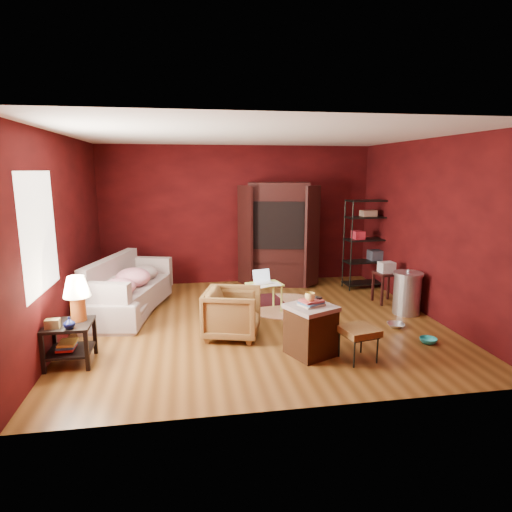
{
  "coord_description": "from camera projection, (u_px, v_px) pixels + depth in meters",
  "views": [
    {
      "loc": [
        -1.05,
        -6.21,
        2.31
      ],
      "look_at": [
        0.0,
        0.2,
        1.0
      ],
      "focal_mm": 30.0,
      "sensor_mm": 36.0,
      "label": 1
    }
  ],
  "objects": [
    {
      "name": "room",
      "position": [
        256.0,
        232.0,
        6.34
      ],
      "size": [
        5.54,
        5.04,
        2.84
      ],
      "color": "brown",
      "rests_on": "ground"
    },
    {
      "name": "sofa",
      "position": [
        127.0,
        287.0,
        7.01
      ],
      "size": [
        0.96,
        2.26,
        0.85
      ],
      "primitive_type": "imported",
      "rotation": [
        0.0,
        0.0,
        1.42
      ],
      "color": "gray",
      "rests_on": "ground"
    },
    {
      "name": "armchair",
      "position": [
        232.0,
        311.0,
        5.97
      ],
      "size": [
        0.86,
        0.89,
        0.76
      ],
      "primitive_type": "imported",
      "rotation": [
        0.0,
        0.0,
        1.3
      ],
      "color": "black",
      "rests_on": "ground"
    },
    {
      "name": "pet_bowl_steel",
      "position": [
        396.0,
        319.0,
        6.37
      ],
      "size": [
        0.26,
        0.13,
        0.26
      ],
      "primitive_type": "imported",
      "rotation": [
        0.0,
        0.0,
        -0.26
      ],
      "color": "silver",
      "rests_on": "ground"
    },
    {
      "name": "pet_bowl_turquoise",
      "position": [
        429.0,
        335.0,
        5.79
      ],
      "size": [
        0.23,
        0.08,
        0.23
      ],
      "primitive_type": "imported",
      "rotation": [
        0.0,
        0.0,
        0.05
      ],
      "color": "#2ABFC4",
      "rests_on": "ground"
    },
    {
      "name": "vase",
      "position": [
        69.0,
        323.0,
        4.93
      ],
      "size": [
        0.15,
        0.16,
        0.13
      ],
      "primitive_type": "imported",
      "rotation": [
        0.0,
        0.0,
        0.13
      ],
      "color": "#0C123D",
      "rests_on": "side_table"
    },
    {
      "name": "mug",
      "position": [
        310.0,
        296.0,
        5.27
      ],
      "size": [
        0.14,
        0.12,
        0.13
      ],
      "primitive_type": "imported",
      "rotation": [
        0.0,
        0.0,
        0.14
      ],
      "color": "#FFE57C",
      "rests_on": "hamper"
    },
    {
      "name": "side_table",
      "position": [
        73.0,
        312.0,
        5.14
      ],
      "size": [
        0.54,
        0.54,
        1.06
      ],
      "rotation": [
        0.0,
        0.0,
        0.01
      ],
      "color": "black",
      "rests_on": "ground"
    },
    {
      "name": "sofa_cushions",
      "position": [
        127.0,
        288.0,
        7.0
      ],
      "size": [
        1.31,
        2.12,
        0.83
      ],
      "rotation": [
        0.0,
        0.0,
        -0.29
      ],
      "color": "gray",
      "rests_on": "sofa"
    },
    {
      "name": "hamper",
      "position": [
        311.0,
        329.0,
        5.39
      ],
      "size": [
        0.7,
        0.7,
        0.75
      ],
      "rotation": [
        0.0,
        0.0,
        0.42
      ],
      "color": "#3A1D0D",
      "rests_on": "ground"
    },
    {
      "name": "footstool",
      "position": [
        359.0,
        332.0,
        5.23
      ],
      "size": [
        0.49,
        0.49,
        0.42
      ],
      "rotation": [
        0.0,
        0.0,
        0.21
      ],
      "color": "black",
      "rests_on": "ground"
    },
    {
      "name": "rug_round",
      "position": [
        287.0,
        306.0,
        7.39
      ],
      "size": [
        1.63,
        1.63,
        0.01
      ],
      "rotation": [
        0.0,
        0.0,
        0.13
      ],
      "color": "beige",
      "rests_on": "ground"
    },
    {
      "name": "rug_oriental",
      "position": [
        251.0,
        301.0,
        7.62
      ],
      "size": [
        1.18,
        0.86,
        0.01
      ],
      "rotation": [
        0.0,
        0.0,
        0.12
      ],
      "color": "#50151D",
      "rests_on": "ground"
    },
    {
      "name": "laptop_desk",
      "position": [
        264.0,
        286.0,
        7.05
      ],
      "size": [
        0.63,
        0.53,
        0.68
      ],
      "rotation": [
        0.0,
        0.0,
        0.23
      ],
      "color": "#E3FF74",
      "rests_on": "ground"
    },
    {
      "name": "tv_armoire",
      "position": [
        279.0,
        232.0,
        8.6
      ],
      "size": [
        1.6,
        1.06,
        2.07
      ],
      "rotation": [
        0.0,
        0.0,
        -0.21
      ],
      "color": "black",
      "rests_on": "ground"
    },
    {
      "name": "wire_shelving",
      "position": [
        367.0,
        240.0,
        8.38
      ],
      "size": [
        0.88,
        0.43,
        1.75
      ],
      "rotation": [
        0.0,
        0.0,
        0.07
      ],
      "color": "black",
      "rests_on": "ground"
    },
    {
      "name": "small_stand",
      "position": [
        386.0,
        272.0,
        7.49
      ],
      "size": [
        0.4,
        0.4,
        0.73
      ],
      "rotation": [
        0.0,
        0.0,
        0.1
      ],
      "color": "black",
      "rests_on": "ground"
    },
    {
      "name": "trash_can",
      "position": [
        407.0,
        293.0,
        6.95
      ],
      "size": [
        0.61,
        0.61,
        0.75
      ],
      "rotation": [
        0.0,
        0.0,
        -0.36
      ],
      "color": "silver",
      "rests_on": "ground"
    }
  ]
}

